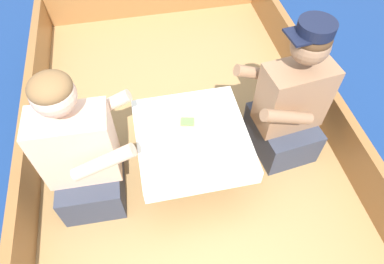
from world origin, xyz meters
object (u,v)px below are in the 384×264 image
Objects in this scene: sandwich at (188,124)px; coffee_cup_starboard at (158,163)px; coffee_cup_port at (147,119)px; person_starboard at (290,105)px; person_port at (82,156)px.

coffee_cup_starboard reaches higher than sandwich.
person_starboard is at bearing -4.66° from coffee_cup_port.
person_port reaches higher than coffee_cup_starboard.
person_starboard is 0.88m from coffee_cup_port.
coffee_cup_port is (0.38, 0.19, 0.00)m from person_port.
coffee_cup_port is 0.84× the size of coffee_cup_starboard.
coffee_cup_starboard is at bearing -86.46° from coffee_cup_port.
person_starboard is at bearing 0.95° from sandwich.
coffee_cup_port is (-0.23, 0.08, 0.00)m from sandwich.
sandwich is 0.32m from coffee_cup_starboard.
coffee_cup_port is at bearing 160.32° from sandwich.
sandwich is at bearing -5.98° from person_starboard.
coffee_cup_starboard is (0.40, -0.13, -0.00)m from person_port.
person_starboard is 0.89m from coffee_cup_starboard.
person_starboard is 9.30× the size of coffee_cup_starboard.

